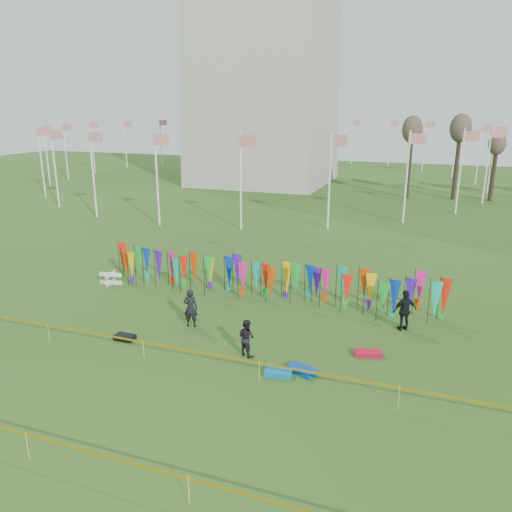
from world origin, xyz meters
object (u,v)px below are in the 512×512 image
(box_kite, at_px, (111,278))
(kite_bag_turquoise, at_px, (278,373))
(kite_bag_red, at_px, (368,353))
(person_mid, at_px, (246,338))
(person_left, at_px, (191,308))
(kite_bag_black, at_px, (125,337))
(person_right, at_px, (405,310))
(kite_bag_blue, at_px, (302,370))

(box_kite, height_order, kite_bag_turquoise, box_kite)
(box_kite, distance_m, kite_bag_red, 15.56)
(person_mid, height_order, kite_bag_turquoise, person_mid)
(box_kite, relative_size, person_left, 0.41)
(person_left, relative_size, person_mid, 1.17)
(box_kite, height_order, kite_bag_red, box_kite)
(kite_bag_red, bearing_deg, kite_bag_turquoise, -137.01)
(person_left, relative_size, kite_bag_turquoise, 1.78)
(kite_bag_turquoise, distance_m, kite_bag_red, 4.09)
(person_left, relative_size, kite_bag_black, 2.06)
(person_mid, relative_size, person_right, 0.82)
(person_mid, distance_m, person_right, 7.57)
(person_right, distance_m, kite_bag_turquoise, 7.24)
(person_left, relative_size, kite_bag_red, 1.67)
(person_left, height_order, kite_bag_red, person_left)
(person_left, distance_m, person_mid, 3.86)
(person_left, height_order, kite_bag_black, person_left)
(person_left, bearing_deg, kite_bag_turquoise, 140.22)
(kite_bag_blue, bearing_deg, kite_bag_red, 46.15)
(person_right, bearing_deg, kite_bag_red, 36.15)
(person_mid, relative_size, kite_bag_blue, 1.43)
(person_mid, height_order, person_right, person_right)
(kite_bag_turquoise, bearing_deg, person_right, 54.61)
(person_right, bearing_deg, box_kite, -34.84)
(person_left, distance_m, kite_bag_blue, 6.47)
(person_right, distance_m, kite_bag_blue, 6.39)
(person_left, distance_m, person_right, 9.81)
(box_kite, bearing_deg, person_left, -26.90)
(person_mid, height_order, kite_bag_black, person_mid)
(person_mid, xyz_separation_m, kite_bag_red, (4.72, 1.67, -0.69))
(person_left, xyz_separation_m, kite_bag_black, (-2.13, -2.24, -0.82))
(person_left, height_order, person_mid, person_left)
(person_left, xyz_separation_m, kite_bag_blue, (5.97, -2.36, -0.81))
(kite_bag_turquoise, bearing_deg, person_mid, 147.05)
(kite_bag_turquoise, height_order, kite_bag_red, kite_bag_turquoise)
(box_kite, distance_m, kite_bag_black, 7.54)
(person_mid, bearing_deg, kite_bag_blue, -171.09)
(person_mid, bearing_deg, kite_bag_red, -137.88)
(box_kite, xyz_separation_m, person_left, (6.97, -3.53, 0.54))
(kite_bag_turquoise, distance_m, kite_bag_blue, 0.94)
(person_left, distance_m, kite_bag_turquoise, 5.97)
(kite_bag_black, bearing_deg, person_mid, 5.04)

